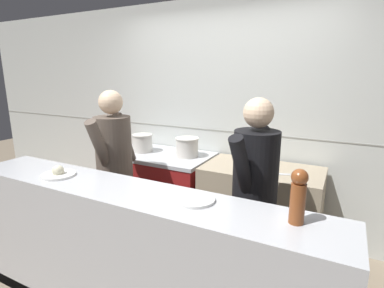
% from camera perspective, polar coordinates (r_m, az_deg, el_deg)
% --- Properties ---
extents(wall_back_tiled, '(8.00, 0.06, 2.60)m').
position_cam_1_polar(wall_back_tiled, '(3.47, 5.78, 5.02)').
color(wall_back_tiled, silver).
rests_on(wall_back_tiled, ground_plane).
extents(oven_range, '(1.14, 0.71, 0.89)m').
position_cam_1_polar(oven_range, '(3.61, -5.68, -8.68)').
color(oven_range, maroon).
rests_on(oven_range, ground_plane).
extents(prep_counter, '(1.14, 0.65, 0.90)m').
position_cam_1_polar(prep_counter, '(3.18, 12.82, -12.26)').
color(prep_counter, gray).
rests_on(prep_counter, ground_plane).
extents(pass_counter, '(2.81, 0.45, 1.04)m').
position_cam_1_polar(pass_counter, '(2.33, -11.55, -20.58)').
color(pass_counter, '#B7BABF').
rests_on(pass_counter, ground_plane).
extents(stock_pot, '(0.24, 0.24, 0.21)m').
position_cam_1_polar(stock_pot, '(3.57, -9.41, 0.30)').
color(stock_pot, beige).
rests_on(stock_pot, oven_range).
extents(sauce_pot, '(0.26, 0.26, 0.21)m').
position_cam_1_polar(sauce_pot, '(3.31, -0.93, -0.50)').
color(sauce_pot, beige).
rests_on(sauce_pot, oven_range).
extents(chefs_knife, '(0.38, 0.17, 0.02)m').
position_cam_1_polar(chefs_knife, '(2.85, 13.66, -5.46)').
color(chefs_knife, '#B7BABF').
rests_on(chefs_knife, prep_counter).
extents(plated_dish_main, '(0.25, 0.25, 0.09)m').
position_cam_1_polar(plated_dish_main, '(2.50, -24.12, -5.12)').
color(plated_dish_main, white).
rests_on(plated_dish_main, pass_counter).
extents(plated_dish_appetiser, '(0.25, 0.25, 0.02)m').
position_cam_1_polar(plated_dish_appetiser, '(1.87, 0.57, -10.51)').
color(plated_dish_appetiser, white).
rests_on(plated_dish_appetiser, pass_counter).
extents(pepper_mill, '(0.09, 0.09, 0.30)m').
position_cam_1_polar(pepper_mill, '(1.65, 19.57, -9.17)').
color(pepper_mill, brown).
rests_on(pepper_mill, pass_counter).
extents(chef_head_cook, '(0.39, 0.73, 1.65)m').
position_cam_1_polar(chef_head_cook, '(2.95, -14.49, -4.45)').
color(chef_head_cook, black).
rests_on(chef_head_cook, ground_plane).
extents(chef_sous, '(0.39, 0.72, 1.64)m').
position_cam_1_polar(chef_sous, '(2.33, 11.78, -9.43)').
color(chef_sous, black).
rests_on(chef_sous, ground_plane).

